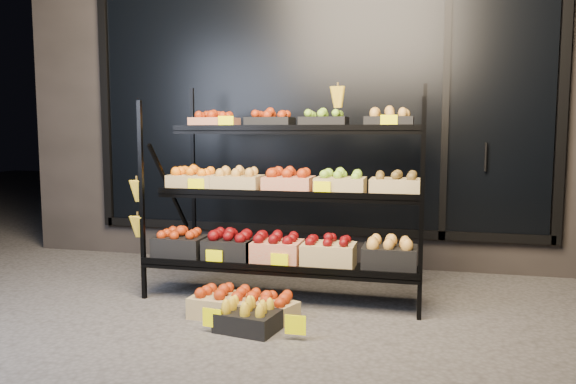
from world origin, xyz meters
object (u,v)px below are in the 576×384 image
(display_rack, at_px, (286,194))
(floor_crate_left, at_px, (223,302))
(floor_crate_midleft, at_px, (248,317))
(floor_crate_midright, at_px, (268,307))

(display_rack, height_order, floor_crate_left, display_rack)
(display_rack, xyz_separation_m, floor_crate_midleft, (-0.03, -0.90, -0.70))
(display_rack, distance_m, floor_crate_midleft, 1.14)
(floor_crate_midleft, bearing_deg, display_rack, 98.63)
(floor_crate_left, distance_m, floor_crate_midleft, 0.35)
(floor_crate_midleft, bearing_deg, floor_crate_left, 147.10)
(floor_crate_midright, bearing_deg, floor_crate_midleft, -83.89)
(floor_crate_midleft, height_order, floor_crate_midright, floor_crate_midleft)
(display_rack, xyz_separation_m, floor_crate_left, (-0.28, -0.66, -0.69))
(display_rack, distance_m, floor_crate_left, 1.00)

